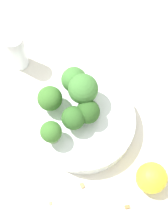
{
  "coord_description": "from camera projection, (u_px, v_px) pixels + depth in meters",
  "views": [
    {
      "loc": [
        -0.09,
        -0.17,
        0.59
      ],
      "look_at": [
        0.0,
        0.0,
        0.07
      ],
      "focal_mm": 60.0,
      "sensor_mm": 36.0,
      "label": 1
    }
  ],
  "objects": [
    {
      "name": "ground_plane",
      "position": [
        84.0,
        126.0,
        0.62
      ],
      "size": [
        3.0,
        3.0,
        0.0
      ],
      "primitive_type": "plane",
      "color": "silver"
    },
    {
      "name": "bowl",
      "position": [
        84.0,
        122.0,
        0.61
      ],
      "size": [
        0.16,
        0.16,
        0.04
      ],
      "primitive_type": "cylinder",
      "color": "silver",
      "rests_on": "ground_plane"
    },
    {
      "name": "broccoli_floret_0",
      "position": [
        73.0,
        117.0,
        0.56
      ],
      "size": [
        0.04,
        0.04,
        0.05
      ],
      "color": "#84AD66",
      "rests_on": "bowl"
    },
    {
      "name": "broccoli_floret_1",
      "position": [
        74.0,
        80.0,
        0.58
      ],
      "size": [
        0.04,
        0.04,
        0.05
      ],
      "color": "#7A9E5B",
      "rests_on": "bowl"
    },
    {
      "name": "broccoli_floret_2",
      "position": [
        50.0,
        99.0,
        0.57
      ],
      "size": [
        0.04,
        0.04,
        0.05
      ],
      "color": "#8EB770",
      "rests_on": "bowl"
    },
    {
      "name": "broccoli_floret_3",
      "position": [
        86.0,
        109.0,
        0.57
      ],
      "size": [
        0.04,
        0.04,
        0.04
      ],
      "color": "#7A9E5B",
      "rests_on": "bowl"
    },
    {
      "name": "broccoli_floret_4",
      "position": [
        51.0,
        133.0,
        0.55
      ],
      "size": [
        0.03,
        0.03,
        0.05
      ],
      "color": "#84AD66",
      "rests_on": "bowl"
    },
    {
      "name": "broccoli_floret_5",
      "position": [
        83.0,
        89.0,
        0.57
      ],
      "size": [
        0.05,
        0.05,
        0.06
      ],
      "color": "#7A9E5B",
      "rests_on": "bowl"
    },
    {
      "name": "pepper_shaker",
      "position": [
        17.0,
        51.0,
        0.62
      ],
      "size": [
        0.03,
        0.03,
        0.08
      ],
      "color": "silver",
      "rests_on": "ground_plane"
    },
    {
      "name": "lemon_wedge",
      "position": [
        152.0,
        178.0,
        0.57
      ],
      "size": [
        0.05,
        0.05,
        0.05
      ],
      "primitive_type": "sphere",
      "color": "yellow",
      "rests_on": "ground_plane"
    },
    {
      "name": "almond_crumb_0",
      "position": [
        82.0,
        185.0,
        0.58
      ],
      "size": [
        0.01,
        0.01,
        0.01
      ],
      "primitive_type": "cube",
      "rotation": [
        0.0,
        0.0,
        1.58
      ],
      "color": "#AD7F4C",
      "rests_on": "ground_plane"
    },
    {
      "name": "almond_crumb_1",
      "position": [
        50.0,
        203.0,
        0.58
      ],
      "size": [
        0.01,
        0.01,
        0.01
      ],
      "primitive_type": "cube",
      "rotation": [
        0.0,
        0.0,
        4.33
      ],
      "color": "tan",
      "rests_on": "ground_plane"
    },
    {
      "name": "almond_crumb_2",
      "position": [
        130.0,
        205.0,
        0.57
      ],
      "size": [
        0.01,
        0.01,
        0.01
      ],
      "primitive_type": "cube",
      "rotation": [
        0.0,
        0.0,
        2.89
      ],
      "color": "olive",
      "rests_on": "ground_plane"
    }
  ]
}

